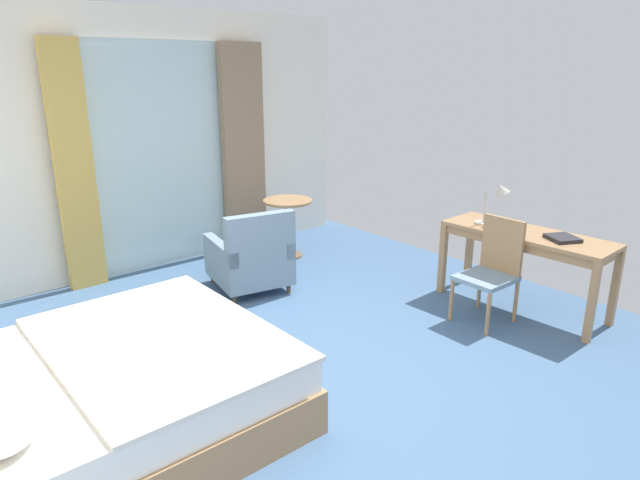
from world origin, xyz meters
The scene contains 12 objects.
ground centered at (0.00, 0.00, -0.05)m, with size 5.88×6.61×0.10m, color #426084.
wall_back centered at (0.00, 3.05, 1.41)m, with size 5.48×0.12×2.81m, color white.
balcony_glass_door centered at (0.31, 2.97, 1.24)m, with size 1.54×0.02×2.48m, color silver.
curtain_panel_left centered at (-0.69, 2.87, 1.24)m, with size 0.36×0.10×2.48m, color tan.
curtain_panel_right centered at (1.30, 2.87, 1.24)m, with size 0.55×0.10×2.48m, color #897056.
bed centered at (-1.46, 0.27, 0.29)m, with size 2.03×1.83×1.11m.
writing_desk centered at (2.25, -0.39, 0.66)m, with size 0.58×1.55×0.75m.
desk_chair centered at (1.81, -0.33, 0.50)m, with size 0.47×0.44×0.93m.
desk_lamp centered at (2.26, -0.04, 1.03)m, with size 0.26×0.26×0.43m.
closed_book centered at (2.25, -0.72, 0.77)m, with size 0.23×0.25×0.03m, color #232328.
armchair_by_window centered at (0.56, 1.65, 0.34)m, with size 0.84×0.90×0.87m.
round_cafe_table centered at (1.48, 2.23, 0.51)m, with size 0.58×0.58×0.71m.
Camera 1 is at (-2.39, -2.86, 2.22)m, focal length 31.17 mm.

